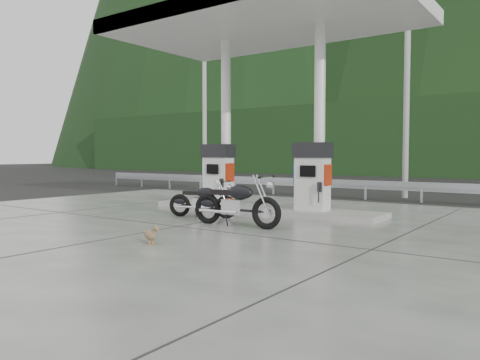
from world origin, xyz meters
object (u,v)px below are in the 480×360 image
Objects in this scene: duck at (151,236)px; motorcycle_left at (236,204)px; motorcycle_right at (203,201)px; gas_pump_left at (218,174)px; gas_pump_right at (312,176)px.

motorcycle_left is at bearing 103.55° from duck.
duck is at bearing -81.87° from motorcycle_right.
duck is (1.63, -3.39, -0.26)m from motorcycle_right.
motorcycle_left is 1.80m from motorcycle_right.
gas_pump_left reaches higher than duck.
gas_pump_right is at bearing 0.00° from gas_pump_left.
gas_pump_right is 2.99m from motorcycle_right.
motorcycle_right is at bearing -138.50° from gas_pump_right.
gas_pump_left is 6.01m from duck.
duck is at bearing -93.27° from motorcycle_left.
gas_pump_right is (3.20, 0.00, 0.00)m from gas_pump_left.
motorcycle_left is (2.64, -2.69, -0.54)m from gas_pump_left.
duck is (-0.56, -5.33, -0.90)m from gas_pump_right.
gas_pump_right is at bearing 23.92° from motorcycle_right.
gas_pump_right is 5.43m from duck.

